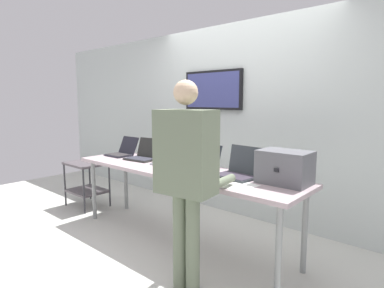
{
  "coord_description": "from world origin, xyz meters",
  "views": [
    {
      "loc": [
        2.26,
        -2.37,
        1.5
      ],
      "look_at": [
        0.2,
        -0.02,
        1.08
      ],
      "focal_mm": 29.61,
      "sensor_mm": 36.0,
      "label": 1
    }
  ],
  "objects_px": {
    "laptop_station_2": "(172,159)",
    "person": "(187,167)",
    "laptop_station_0": "(122,151)",
    "storage_cart": "(87,177)",
    "equipment_box": "(285,167)",
    "laptop_station_3": "(200,164)",
    "laptop_station_4": "(239,170)",
    "workbench": "(179,174)",
    "laptop_station_1": "(144,155)"
  },
  "relations": [
    {
      "from": "laptop_station_0",
      "to": "laptop_station_2",
      "type": "xyz_separation_m",
      "value": [
        0.9,
        0.01,
        -0.0
      ]
    },
    {
      "from": "workbench",
      "to": "person",
      "type": "relative_size",
      "value": 1.65
    },
    {
      "from": "laptop_station_2",
      "to": "person",
      "type": "height_order",
      "value": "person"
    },
    {
      "from": "workbench",
      "to": "laptop_station_0",
      "type": "xyz_separation_m",
      "value": [
        -1.12,
        0.1,
        0.11
      ]
    },
    {
      "from": "equipment_box",
      "to": "storage_cart",
      "type": "relative_size",
      "value": 0.67
    },
    {
      "from": "workbench",
      "to": "laptop_station_4",
      "type": "relative_size",
      "value": 6.68
    },
    {
      "from": "storage_cart",
      "to": "laptop_station_4",
      "type": "bearing_deg",
      "value": 3.58
    },
    {
      "from": "storage_cart",
      "to": "laptop_station_0",
      "type": "bearing_deg",
      "value": 12.15
    },
    {
      "from": "laptop_station_2",
      "to": "person",
      "type": "distance_m",
      "value": 1.16
    },
    {
      "from": "storage_cart",
      "to": "equipment_box",
      "type": "bearing_deg",
      "value": 3.91
    },
    {
      "from": "storage_cart",
      "to": "laptop_station_1",
      "type": "bearing_deg",
      "value": 7.45
    },
    {
      "from": "person",
      "to": "laptop_station_3",
      "type": "bearing_deg",
      "value": 123.01
    },
    {
      "from": "workbench",
      "to": "equipment_box",
      "type": "bearing_deg",
      "value": 8.08
    },
    {
      "from": "laptop_station_0",
      "to": "laptop_station_3",
      "type": "height_order",
      "value": "laptop_station_3"
    },
    {
      "from": "equipment_box",
      "to": "storage_cart",
      "type": "bearing_deg",
      "value": -176.09
    },
    {
      "from": "equipment_box",
      "to": "laptop_station_4",
      "type": "height_order",
      "value": "equipment_box"
    },
    {
      "from": "laptop_station_3",
      "to": "storage_cart",
      "type": "distance_m",
      "value": 2.03
    },
    {
      "from": "equipment_box",
      "to": "laptop_station_0",
      "type": "bearing_deg",
      "value": -178.6
    },
    {
      "from": "laptop_station_2",
      "to": "storage_cart",
      "type": "bearing_deg",
      "value": -174.45
    },
    {
      "from": "workbench",
      "to": "equipment_box",
      "type": "height_order",
      "value": "equipment_box"
    },
    {
      "from": "storage_cart",
      "to": "workbench",
      "type": "bearing_deg",
      "value": 1.32
    },
    {
      "from": "laptop_station_0",
      "to": "laptop_station_1",
      "type": "height_order",
      "value": "laptop_station_1"
    },
    {
      "from": "workbench",
      "to": "storage_cart",
      "type": "height_order",
      "value": "workbench"
    },
    {
      "from": "laptop_station_1",
      "to": "laptop_station_2",
      "type": "height_order",
      "value": "laptop_station_1"
    },
    {
      "from": "laptop_station_3",
      "to": "laptop_station_1",
      "type": "bearing_deg",
      "value": -178.57
    },
    {
      "from": "laptop_station_0",
      "to": "storage_cart",
      "type": "relative_size",
      "value": 0.53
    },
    {
      "from": "laptop_station_0",
      "to": "laptop_station_4",
      "type": "height_order",
      "value": "laptop_station_4"
    },
    {
      "from": "equipment_box",
      "to": "laptop_station_4",
      "type": "xyz_separation_m",
      "value": [
        -0.43,
        -0.04,
        -0.08
      ]
    },
    {
      "from": "laptop_station_4",
      "to": "person",
      "type": "xyz_separation_m",
      "value": [
        -0.0,
        -0.73,
        0.14
      ]
    },
    {
      "from": "equipment_box",
      "to": "laptop_station_1",
      "type": "xyz_separation_m",
      "value": [
        -1.79,
        -0.05,
        -0.09
      ]
    },
    {
      "from": "laptop_station_2",
      "to": "person",
      "type": "xyz_separation_m",
      "value": [
        0.89,
        -0.73,
        0.15
      ]
    },
    {
      "from": "equipment_box",
      "to": "laptop_station_3",
      "type": "bearing_deg",
      "value": -178.0
    },
    {
      "from": "workbench",
      "to": "laptop_station_2",
      "type": "relative_size",
      "value": 7.0
    },
    {
      "from": "laptop_station_2",
      "to": "laptop_station_0",
      "type": "bearing_deg",
      "value": -179.44
    },
    {
      "from": "laptop_station_0",
      "to": "laptop_station_2",
      "type": "bearing_deg",
      "value": 0.56
    },
    {
      "from": "equipment_box",
      "to": "workbench",
      "type": "bearing_deg",
      "value": -171.92
    },
    {
      "from": "laptop_station_4",
      "to": "storage_cart",
      "type": "distance_m",
      "value": 2.5
    },
    {
      "from": "person",
      "to": "laptop_station_2",
      "type": "bearing_deg",
      "value": 140.57
    },
    {
      "from": "laptop_station_3",
      "to": "laptop_station_4",
      "type": "distance_m",
      "value": 0.49
    },
    {
      "from": "person",
      "to": "laptop_station_1",
      "type": "bearing_deg",
      "value": 151.95
    },
    {
      "from": "laptop_station_1",
      "to": "storage_cart",
      "type": "height_order",
      "value": "laptop_station_1"
    },
    {
      "from": "equipment_box",
      "to": "laptop_station_3",
      "type": "distance_m",
      "value": 0.92
    },
    {
      "from": "equipment_box",
      "to": "laptop_station_2",
      "type": "height_order",
      "value": "equipment_box"
    },
    {
      "from": "laptop_station_1",
      "to": "laptop_station_4",
      "type": "relative_size",
      "value": 0.96
    },
    {
      "from": "laptop_station_1",
      "to": "laptop_station_2",
      "type": "bearing_deg",
      "value": 1.03
    },
    {
      "from": "storage_cart",
      "to": "person",
      "type": "bearing_deg",
      "value": -13.27
    },
    {
      "from": "laptop_station_2",
      "to": "storage_cart",
      "type": "height_order",
      "value": "laptop_station_2"
    },
    {
      "from": "laptop_station_3",
      "to": "laptop_station_0",
      "type": "bearing_deg",
      "value": -179.02
    },
    {
      "from": "laptop_station_1",
      "to": "person",
      "type": "xyz_separation_m",
      "value": [
        1.36,
        -0.72,
        0.15
      ]
    },
    {
      "from": "laptop_station_1",
      "to": "laptop_station_2",
      "type": "relative_size",
      "value": 1.01
    }
  ]
}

